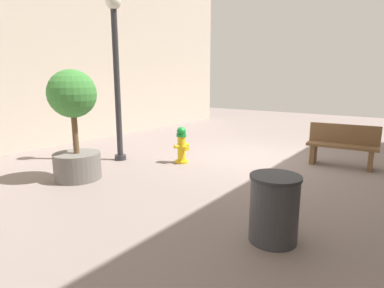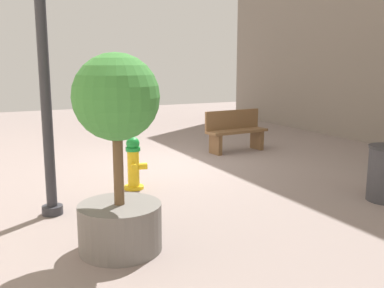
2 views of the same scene
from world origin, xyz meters
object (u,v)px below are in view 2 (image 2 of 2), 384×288
object	(u,v)px
fire_hydrant	(134,163)
planter_tree	(118,146)
bench_near	(235,130)
street_lamp	(42,34)

from	to	relation	value
fire_hydrant	planter_tree	world-z (taller)	planter_tree
bench_near	planter_tree	size ratio (longest dim) A/B	0.71
planter_tree	fire_hydrant	bearing A→B (deg)	-112.39
bench_near	fire_hydrant	bearing A→B (deg)	31.68
bench_near	planter_tree	xyz separation A→B (m)	(4.05, 4.14, 0.69)
fire_hydrant	street_lamp	xyz separation A→B (m)	(1.40, 0.68, 1.96)
planter_tree	street_lamp	xyz separation A→B (m)	(0.49, -1.53, 1.22)
planter_tree	street_lamp	distance (m)	2.02
bench_near	street_lamp	bearing A→B (deg)	29.95
fire_hydrant	bench_near	world-z (taller)	bench_near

